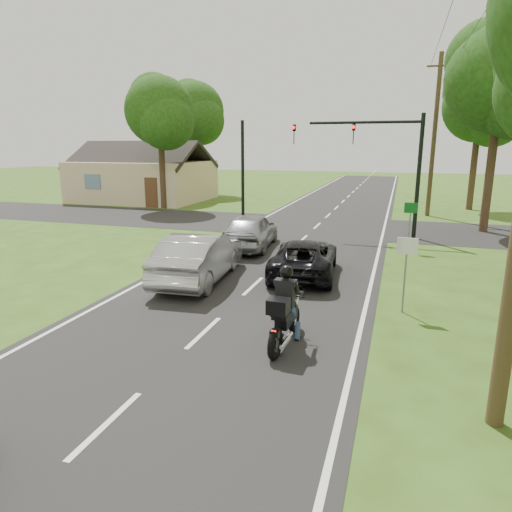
# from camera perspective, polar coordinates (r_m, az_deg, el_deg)

# --- Properties ---
(ground) EXTENTS (140.00, 140.00, 0.00)m
(ground) POSITION_cam_1_polar(r_m,az_deg,el_deg) (11.57, -6.54, -9.53)
(ground) COLOR #314914
(ground) RESTS_ON ground
(road) EXTENTS (8.00, 100.00, 0.01)m
(road) POSITION_cam_1_polar(r_m,az_deg,el_deg) (20.67, 4.75, 1.02)
(road) COLOR black
(road) RESTS_ON ground
(cross_road) EXTENTS (60.00, 7.00, 0.01)m
(cross_road) POSITION_cam_1_polar(r_m,az_deg,el_deg) (26.45, 7.66, 3.76)
(cross_road) COLOR black
(cross_road) RESTS_ON ground
(motorcycle_rider) EXTENTS (0.64, 2.25, 1.93)m
(motorcycle_rider) POSITION_cam_1_polar(r_m,az_deg,el_deg) (10.57, 3.59, -7.33)
(motorcycle_rider) COLOR black
(motorcycle_rider) RESTS_ON ground
(dark_suv) EXTENTS (2.58, 4.82, 1.29)m
(dark_suv) POSITION_cam_1_polar(r_m,az_deg,el_deg) (16.26, 6.08, -0.18)
(dark_suv) COLOR black
(dark_suv) RESTS_ON road
(silver_sedan) EXTENTS (2.16, 5.13, 1.65)m
(silver_sedan) POSITION_cam_1_polar(r_m,az_deg,el_deg) (15.62, -7.14, -0.12)
(silver_sedan) COLOR #B6B6BB
(silver_sedan) RESTS_ON road
(silver_suv) EXTENTS (2.31, 4.84, 1.60)m
(silver_suv) POSITION_cam_1_polar(r_m,az_deg,el_deg) (20.46, -0.67, 3.23)
(silver_suv) COLOR gray
(silver_suv) RESTS_ON road
(traffic_signal) EXTENTS (6.38, 0.44, 6.00)m
(traffic_signal) POSITION_cam_1_polar(r_m,az_deg,el_deg) (23.70, 15.27, 12.30)
(traffic_signal) COLOR black
(traffic_signal) RESTS_ON ground
(signal_pole_far) EXTENTS (0.20, 0.20, 6.00)m
(signal_pole_far) POSITION_cam_1_polar(r_m,az_deg,el_deg) (29.34, -1.67, 10.75)
(signal_pole_far) COLOR black
(signal_pole_far) RESTS_ON ground
(utility_pole_far) EXTENTS (1.60, 0.28, 10.00)m
(utility_pole_far) POSITION_cam_1_polar(r_m,az_deg,el_deg) (31.73, 21.39, 13.83)
(utility_pole_far) COLOR #4D3C23
(utility_pole_far) RESTS_ON ground
(sign_white) EXTENTS (0.55, 0.07, 2.12)m
(sign_white) POSITION_cam_1_polar(r_m,az_deg,el_deg) (13.00, 18.29, -0.10)
(sign_white) COLOR slate
(sign_white) RESTS_ON ground
(sign_green) EXTENTS (0.55, 0.07, 2.12)m
(sign_green) POSITION_cam_1_polar(r_m,az_deg,el_deg) (20.87, 18.73, 4.91)
(sign_green) COLOR slate
(sign_green) RESTS_ON ground
(tree_row_d) EXTENTS (5.76, 5.58, 10.45)m
(tree_row_d) POSITION_cam_1_polar(r_m,az_deg,el_deg) (26.99, 28.99, 18.27)
(tree_row_d) COLOR #332316
(tree_row_d) RESTS_ON ground
(tree_row_e) EXTENTS (5.28, 5.12, 9.61)m
(tree_row_e) POSITION_cam_1_polar(r_m,az_deg,el_deg) (35.88, 26.70, 16.03)
(tree_row_e) COLOR #332316
(tree_row_e) RESTS_ON ground
(tree_left_near) EXTENTS (5.12, 4.96, 9.22)m
(tree_left_near) POSITION_cam_1_polar(r_m,az_deg,el_deg) (33.65, -11.70, 16.89)
(tree_left_near) COLOR #332316
(tree_left_near) RESTS_ON ground
(tree_left_far) EXTENTS (5.76, 5.58, 10.14)m
(tree_left_far) POSITION_cam_1_polar(r_m,az_deg,el_deg) (43.47, -7.47, 17.09)
(tree_left_far) COLOR #332316
(tree_left_far) RESTS_ON ground
(house) EXTENTS (10.20, 8.00, 4.84)m
(house) POSITION_cam_1_polar(r_m,az_deg,el_deg) (39.48, -13.86, 9.36)
(house) COLOR tan
(house) RESTS_ON ground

